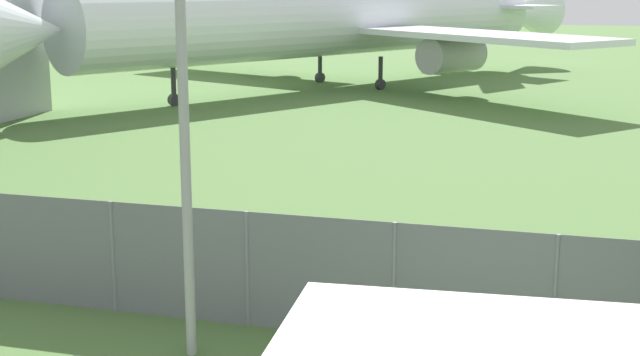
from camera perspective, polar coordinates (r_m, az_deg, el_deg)
perimeter_fence at (r=16.36m, az=-13.09°, el=-4.94°), size 56.07×0.07×2.04m
airplane at (r=49.37m, az=0.96°, el=10.13°), size 29.80×36.60×11.77m
light_mast at (r=13.46m, az=-8.93°, el=10.67°), size 0.44×0.44×9.08m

